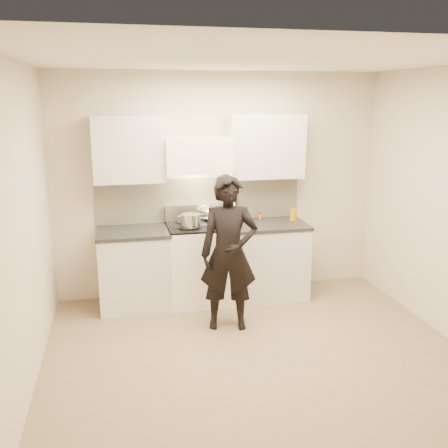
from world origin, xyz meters
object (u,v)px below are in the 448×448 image
Objects in this scene: utensil_crock at (236,214)px; person at (229,253)px; stove at (201,263)px; counter_right at (267,259)px; wok at (211,212)px.

person is at bearing -107.77° from utensil_crock.
counter_right is (0.83, 0.00, -0.01)m from stove.
stove is 1.04× the size of counter_right.
wok is at bearing 167.78° from counter_right.
utensil_crock is 0.18× the size of person.
person is at bearing -89.51° from wok.
person reaches higher than utensil_crock.
person is (0.17, -0.77, 0.34)m from stove.
counter_right is 0.68m from utensil_crock.
wok is at bearing 101.40° from person.
utensil_crock reaches higher than stove.
stove reaches higher than counter_right.
wok is (-0.67, 0.14, 0.59)m from counter_right.
utensil_crock is at bearing 83.14° from person.
wok is at bearing 41.61° from stove.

